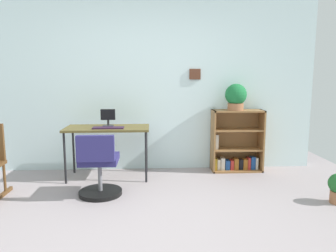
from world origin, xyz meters
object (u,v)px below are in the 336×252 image
at_px(keyboard, 108,128).
at_px(potted_plant_on_shelf, 236,96).
at_px(desk, 107,131).
at_px(office_chair, 99,169).
at_px(monitor, 108,118).
at_px(bookshelf_low, 236,144).

distance_m(keyboard, potted_plant_on_shelf, 1.90).
xyz_separation_m(desk, office_chair, (-0.01, -0.73, -0.33)).
height_order(keyboard, office_chair, office_chair).
distance_m(desk, monitor, 0.19).
relative_size(keyboard, potted_plant_on_shelf, 1.08).
relative_size(office_chair, bookshelf_low, 0.84).
height_order(desk, potted_plant_on_shelf, potted_plant_on_shelf).
bearing_deg(bookshelf_low, desk, -171.99).
height_order(monitor, office_chair, monitor).
xyz_separation_m(keyboard, office_chair, (-0.04, -0.61, -0.40)).
xyz_separation_m(monitor, potted_plant_on_shelf, (1.85, 0.13, 0.29)).
distance_m(monitor, bookshelf_low, 1.94).
bearing_deg(office_chair, keyboard, 86.08).
relative_size(monitor, keyboard, 0.58).
height_order(desk, bookshelf_low, bookshelf_low).
xyz_separation_m(desk, monitor, (0.00, 0.08, 0.17)).
distance_m(monitor, potted_plant_on_shelf, 1.88).
height_order(desk, keyboard, keyboard).
bearing_deg(desk, bookshelf_low, 8.01).
bearing_deg(bookshelf_low, keyboard, -168.30).
distance_m(desk, office_chair, 0.80).
distance_m(monitor, office_chair, 0.96).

